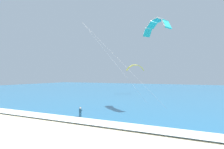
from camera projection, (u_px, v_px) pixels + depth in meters
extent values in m
cube|color=teal|center=(159.00, 91.00, 80.30)|extent=(200.00, 120.00, 0.20)
cube|color=white|center=(74.00, 119.00, 27.17)|extent=(200.00, 2.99, 0.04)
ellipsoid|color=#239EC6|center=(80.00, 118.00, 28.94)|extent=(0.93, 1.46, 0.05)
cube|color=black|center=(81.00, 117.00, 29.15)|extent=(0.17, 0.12, 0.04)
cube|color=black|center=(79.00, 118.00, 28.73)|extent=(0.17, 0.12, 0.04)
cylinder|color=#143347|center=(80.00, 115.00, 28.95)|extent=(0.14, 0.14, 0.84)
cylinder|color=#143347|center=(81.00, 115.00, 28.94)|extent=(0.14, 0.14, 0.84)
cube|color=#143347|center=(80.00, 111.00, 28.95)|extent=(0.39, 0.31, 0.60)
sphere|color=tan|center=(80.00, 108.00, 28.95)|extent=(0.22, 0.22, 0.22)
cylinder|color=#143347|center=(79.00, 110.00, 29.12)|extent=(0.27, 0.50, 0.22)
cylinder|color=#143347|center=(82.00, 110.00, 29.10)|extent=(0.27, 0.50, 0.22)
cylinder|color=black|center=(81.00, 110.00, 29.33)|extent=(0.52, 0.24, 0.04)
cube|color=#3F3F42|center=(80.00, 112.00, 29.07)|extent=(0.14, 0.12, 0.10)
cube|color=teal|center=(167.00, 24.00, 30.46)|extent=(1.63, 1.86, 1.63)
cube|color=white|center=(164.00, 23.00, 30.27)|extent=(0.88, 0.89, 1.41)
cube|color=teal|center=(163.00, 20.00, 31.81)|extent=(2.01, 2.12, 1.18)
cube|color=white|center=(160.00, 18.00, 31.62)|extent=(1.20, 1.19, 0.90)
cube|color=teal|center=(158.00, 20.00, 33.49)|extent=(2.15, 2.16, 0.46)
cube|color=white|center=(155.00, 19.00, 33.30)|extent=(1.29, 1.30, 0.19)
cube|color=teal|center=(152.00, 25.00, 35.11)|extent=(2.12, 2.01, 1.18)
cube|color=white|center=(149.00, 24.00, 34.92)|extent=(1.18, 1.20, 0.90)
cube|color=teal|center=(147.00, 33.00, 36.31)|extent=(1.86, 1.63, 1.63)
cube|color=white|center=(145.00, 32.00, 36.12)|extent=(0.88, 0.88, 1.41)
cylinder|color=#B2B2B7|center=(125.00, 66.00, 29.83)|extent=(11.57, 6.92, 13.58)
cylinder|color=#B2B2B7|center=(118.00, 67.00, 32.76)|extent=(7.21, 11.31, 13.58)
cube|color=yellow|center=(128.00, 69.00, 62.91)|extent=(1.41, 1.35, 1.28)
cube|color=white|center=(128.00, 69.00, 63.40)|extent=(0.83, 0.55, 1.13)
cube|color=yellow|center=(131.00, 66.00, 62.83)|extent=(1.68, 1.55, 0.90)
cube|color=white|center=(131.00, 66.00, 63.32)|extent=(1.13, 0.72, 0.72)
cube|color=yellow|center=(135.00, 65.00, 62.84)|extent=(1.71, 1.61, 0.32)
cube|color=white|center=(135.00, 65.00, 63.33)|extent=(1.22, 0.77, 0.14)
cube|color=yellow|center=(139.00, 66.00, 62.94)|extent=(1.59, 1.57, 0.90)
cube|color=white|center=(139.00, 66.00, 63.42)|extent=(1.13, 0.70, 0.72)
cube|color=yellow|center=(143.00, 69.00, 63.10)|extent=(1.22, 1.42, 1.28)
cube|color=white|center=(142.00, 69.00, 63.58)|extent=(0.81, 0.54, 1.13)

